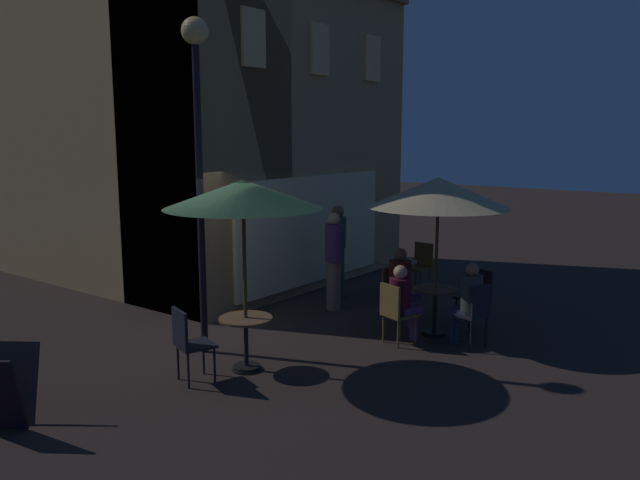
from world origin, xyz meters
TOP-DOWN VIEW (x-y plane):
  - ground_plane at (0.00, 0.00)m, footprint 60.00×60.00m
  - cafe_building at (2.80, 3.75)m, footprint 6.29×8.53m
  - street_lamp_near_corner at (-0.12, -0.06)m, footprint 0.37×0.37m
  - menu_sandwich_board at (-3.06, -0.13)m, footprint 0.83×0.81m
  - cafe_table_0 at (2.57, -2.36)m, footprint 0.69×0.69m
  - cafe_table_1 at (-0.28, -1.03)m, footprint 0.71×0.71m
  - cafe_table_2 at (4.09, -0.78)m, footprint 0.78×0.78m
  - patio_umbrella_0 at (2.57, -2.36)m, footprint 2.15×2.15m
  - patio_umbrella_1 at (-0.28, -1.03)m, footprint 2.05×2.05m
  - cafe_chair_0 at (2.82, -1.51)m, footprint 0.53×0.53m
  - cafe_chair_1 at (1.80, -2.08)m, footprint 0.54×0.54m
  - cafe_chair_2 at (2.33, -3.12)m, footprint 0.50×0.50m
  - cafe_chair_3 at (3.37, -2.70)m, footprint 0.57×0.57m
  - cafe_chair_4 at (-1.04, -0.76)m, footprint 0.56×0.56m
  - cafe_chair_5 at (4.94, -0.85)m, footprint 0.44×0.44m
  - patron_seated_0 at (2.78, -1.64)m, footprint 0.45×0.54m
  - patron_seated_1 at (1.95, -2.14)m, footprint 0.52×0.43m
  - patron_seated_2 at (2.37, -2.99)m, footprint 0.41×0.51m
  - patron_standing_3 at (3.44, 0.11)m, footprint 0.30×0.30m
  - patron_standing_4 at (2.81, -0.25)m, footprint 0.30×0.30m

SIDE VIEW (x-z plane):
  - ground_plane at x=0.00m, z-range 0.00..0.00m
  - menu_sandwich_board at x=-3.06m, z-range 0.01..0.87m
  - cafe_table_1 at x=-0.28m, z-range 0.16..0.88m
  - cafe_table_0 at x=2.57m, z-range 0.15..0.90m
  - cafe_chair_1 at x=1.80m, z-range 0.08..1.01m
  - cafe_chair_0 at x=2.82m, z-range 0.10..1.01m
  - cafe_table_2 at x=4.09m, z-range 0.19..0.93m
  - cafe_chair_3 at x=3.37m, z-range 0.10..1.04m
  - cafe_chair_5 at x=4.94m, z-range 0.09..1.06m
  - cafe_chair_4 at x=-1.04m, z-range 0.10..1.06m
  - cafe_chair_2 at x=2.33m, z-range 0.10..1.07m
  - patron_seated_1 at x=1.95m, z-range 0.08..1.27m
  - patron_seated_2 at x=2.37m, z-range 0.08..1.35m
  - patron_seated_0 at x=2.78m, z-range 0.09..1.35m
  - patron_standing_4 at x=2.81m, z-range 0.02..1.77m
  - patron_standing_3 at x=3.44m, z-range 0.03..1.81m
  - patio_umbrella_0 at x=2.57m, z-range 0.99..3.46m
  - patio_umbrella_1 at x=-0.28m, z-range 1.07..3.60m
  - street_lamp_near_corner at x=-0.12m, z-range 1.07..5.72m
  - cafe_building at x=2.80m, z-range 0.00..7.02m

